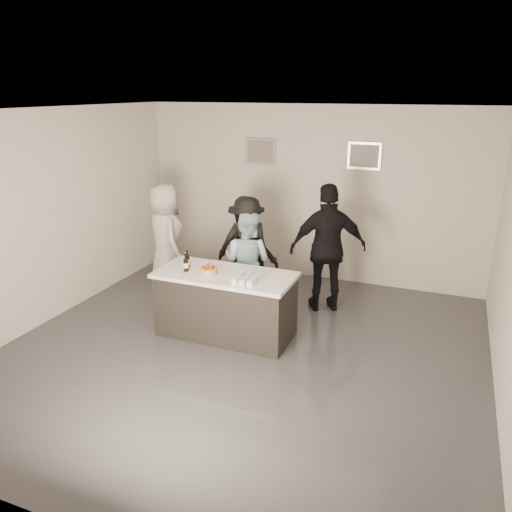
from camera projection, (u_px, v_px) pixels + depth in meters
name	position (u px, v px, depth m)	size (l,w,h in m)	color
floor	(242.00, 351.00, 6.46)	(6.00, 6.00, 0.00)	#3D3D42
ceiling	(239.00, 111.00, 5.51)	(6.00, 6.00, 0.00)	white
wall_back	(310.00, 194.00, 8.62)	(6.00, 0.04, 3.00)	beige
wall_front	(62.00, 361.00, 3.34)	(6.00, 0.04, 3.00)	beige
wall_left	(46.00, 218.00, 7.04)	(0.04, 6.00, 3.00)	beige
picture_left	(261.00, 151.00, 8.69)	(0.54, 0.04, 0.44)	#B2B2B7
picture_right	(364.00, 156.00, 8.06)	(0.54, 0.04, 0.44)	#B2B2B7
bar_counter	(226.00, 304.00, 6.78)	(1.86, 0.86, 0.90)	white
cake	(209.00, 271.00, 6.60)	(0.23, 0.23, 0.08)	orange
beer_bottle_a	(187.00, 259.00, 6.81)	(0.07, 0.07, 0.26)	black
beer_bottle_b	(186.00, 262.00, 6.67)	(0.07, 0.07, 0.26)	black
tumbler_cluster	(247.00, 278.00, 6.36)	(0.30, 0.40, 0.08)	yellow
candles	(193.00, 279.00, 6.42)	(0.24, 0.08, 0.01)	pink
person_main_black	(247.00, 256.00, 7.45)	(0.63, 0.41, 1.73)	black
person_main_blue	(247.00, 262.00, 7.44)	(0.76, 0.59, 1.57)	#ACD9E1
person_guest_left	(166.00, 237.00, 8.33)	(0.86, 0.56, 1.77)	silver
person_guest_right	(328.00, 248.00, 7.42)	(1.14, 0.48, 1.95)	black
person_guest_back	(247.00, 247.00, 8.01)	(1.06, 0.61, 1.64)	black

